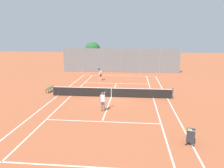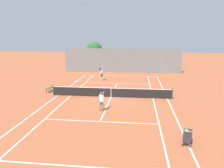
{
  "view_description": "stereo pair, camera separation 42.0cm",
  "coord_description": "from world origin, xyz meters",
  "px_view_note": "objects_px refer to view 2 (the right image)",
  "views": [
    {
      "loc": [
        2.13,
        -20.82,
        5.98
      ],
      "look_at": [
        -0.08,
        1.5,
        1.0
      ],
      "focal_mm": 35.0,
      "sensor_mm": 36.0,
      "label": 1
    },
    {
      "loc": [
        2.54,
        -20.78,
        5.98
      ],
      "look_at": [
        -0.08,
        1.5,
        1.0
      ],
      "focal_mm": 35.0,
      "sensor_mm": 36.0,
      "label": 2
    }
  ],
  "objects_px": {
    "loose_tennis_ball_0": "(70,107)",
    "courtside_bench": "(50,88)",
    "ball_cart": "(187,136)",
    "loose_tennis_ball_1": "(146,90)",
    "tennis_net": "(111,92)",
    "player_far_left": "(101,74)",
    "tree_behind_left": "(94,50)",
    "player_near_side": "(101,100)",
    "loose_tennis_ball_2": "(33,129)"
  },
  "relations": [
    {
      "from": "courtside_bench",
      "to": "tree_behind_left",
      "type": "bearing_deg",
      "value": 83.69
    },
    {
      "from": "player_far_left",
      "to": "tree_behind_left",
      "type": "height_order",
      "value": "tree_behind_left"
    },
    {
      "from": "loose_tennis_ball_1",
      "to": "tree_behind_left",
      "type": "relative_size",
      "value": 0.01
    },
    {
      "from": "ball_cart",
      "to": "loose_tennis_ball_0",
      "type": "xyz_separation_m",
      "value": [
        -8.49,
        5.47,
        -0.5
      ]
    },
    {
      "from": "player_far_left",
      "to": "loose_tennis_ball_0",
      "type": "bearing_deg",
      "value": -93.94
    },
    {
      "from": "courtside_bench",
      "to": "loose_tennis_ball_2",
      "type": "bearing_deg",
      "value": -74.13
    },
    {
      "from": "ball_cart",
      "to": "loose_tennis_ball_2",
      "type": "distance_m",
      "value": 9.62
    },
    {
      "from": "ball_cart",
      "to": "loose_tennis_ball_2",
      "type": "xyz_separation_m",
      "value": [
        -9.57,
        0.92,
        -0.5
      ]
    },
    {
      "from": "loose_tennis_ball_2",
      "to": "player_near_side",
      "type": "bearing_deg",
      "value": 45.7
    },
    {
      "from": "loose_tennis_ball_0",
      "to": "courtside_bench",
      "type": "xyz_separation_m",
      "value": [
        -3.8,
        5.03,
        0.38
      ]
    },
    {
      "from": "tennis_net",
      "to": "ball_cart",
      "type": "distance_m",
      "value": 10.63
    },
    {
      "from": "player_far_left",
      "to": "courtside_bench",
      "type": "height_order",
      "value": "player_far_left"
    },
    {
      "from": "player_far_left",
      "to": "ball_cart",
      "type": "bearing_deg",
      "value": -65.84
    },
    {
      "from": "loose_tennis_ball_0",
      "to": "player_near_side",
      "type": "bearing_deg",
      "value": -11.05
    },
    {
      "from": "player_near_side",
      "to": "tree_behind_left",
      "type": "bearing_deg",
      "value": 102.73
    },
    {
      "from": "ball_cart",
      "to": "player_far_left",
      "type": "distance_m",
      "value": 18.79
    },
    {
      "from": "loose_tennis_ball_1",
      "to": "courtside_bench",
      "type": "distance_m",
      "value": 10.65
    },
    {
      "from": "loose_tennis_ball_2",
      "to": "tree_behind_left",
      "type": "bearing_deg",
      "value": 92.15
    },
    {
      "from": "ball_cart",
      "to": "player_far_left",
      "type": "xyz_separation_m",
      "value": [
        -7.69,
        17.14,
        0.39
      ]
    },
    {
      "from": "tennis_net",
      "to": "loose_tennis_ball_2",
      "type": "distance_m",
      "value": 9.23
    },
    {
      "from": "tree_behind_left",
      "to": "loose_tennis_ball_0",
      "type": "bearing_deg",
      "value": -84.46
    },
    {
      "from": "ball_cart",
      "to": "loose_tennis_ball_1",
      "type": "bearing_deg",
      "value": 98.35
    },
    {
      "from": "loose_tennis_ball_1",
      "to": "tree_behind_left",
      "type": "xyz_separation_m",
      "value": [
        -8.72,
        14.12,
        3.42
      ]
    },
    {
      "from": "tree_behind_left",
      "to": "player_near_side",
      "type": "bearing_deg",
      "value": -77.27
    },
    {
      "from": "loose_tennis_ball_0",
      "to": "tree_behind_left",
      "type": "bearing_deg",
      "value": 95.54
    },
    {
      "from": "ball_cart",
      "to": "loose_tennis_ball_2",
      "type": "height_order",
      "value": "ball_cart"
    },
    {
      "from": "tennis_net",
      "to": "ball_cart",
      "type": "bearing_deg",
      "value": -59.39
    },
    {
      "from": "tennis_net",
      "to": "player_near_side",
      "type": "bearing_deg",
      "value": -93.41
    },
    {
      "from": "tennis_net",
      "to": "player_far_left",
      "type": "height_order",
      "value": "player_far_left"
    },
    {
      "from": "ball_cart",
      "to": "player_near_side",
      "type": "relative_size",
      "value": 0.54
    },
    {
      "from": "ball_cart",
      "to": "courtside_bench",
      "type": "xyz_separation_m",
      "value": [
        -12.29,
        10.51,
        -0.12
      ]
    },
    {
      "from": "tennis_net",
      "to": "player_far_left",
      "type": "bearing_deg",
      "value": 105.91
    },
    {
      "from": "loose_tennis_ball_0",
      "to": "tennis_net",
      "type": "bearing_deg",
      "value": 49.97
    },
    {
      "from": "loose_tennis_ball_1",
      "to": "loose_tennis_ball_2",
      "type": "bearing_deg",
      "value": -124.21
    },
    {
      "from": "loose_tennis_ball_1",
      "to": "courtside_bench",
      "type": "bearing_deg",
      "value": -170.14
    },
    {
      "from": "player_near_side",
      "to": "loose_tennis_ball_1",
      "type": "distance_m",
      "value": 8.4
    },
    {
      "from": "tennis_net",
      "to": "ball_cart",
      "type": "xyz_separation_m",
      "value": [
        5.41,
        -9.15,
        0.03
      ]
    },
    {
      "from": "loose_tennis_ball_1",
      "to": "courtside_bench",
      "type": "height_order",
      "value": "courtside_bench"
    },
    {
      "from": "loose_tennis_ball_1",
      "to": "courtside_bench",
      "type": "xyz_separation_m",
      "value": [
        -10.48,
        -1.82,
        0.38
      ]
    },
    {
      "from": "loose_tennis_ball_0",
      "to": "tree_behind_left",
      "type": "distance_m",
      "value": 21.35
    },
    {
      "from": "tennis_net",
      "to": "ball_cart",
      "type": "relative_size",
      "value": 12.47
    },
    {
      "from": "player_far_left",
      "to": "loose_tennis_ball_0",
      "type": "distance_m",
      "value": 11.73
    },
    {
      "from": "player_near_side",
      "to": "player_far_left",
      "type": "bearing_deg",
      "value": 99.42
    },
    {
      "from": "tennis_net",
      "to": "loose_tennis_ball_2",
      "type": "relative_size",
      "value": 181.82
    },
    {
      "from": "player_near_side",
      "to": "loose_tennis_ball_1",
      "type": "xyz_separation_m",
      "value": [
        3.85,
        7.41,
        -0.89
      ]
    },
    {
      "from": "tennis_net",
      "to": "loose_tennis_ball_1",
      "type": "relative_size",
      "value": 181.82
    },
    {
      "from": "loose_tennis_ball_2",
      "to": "courtside_bench",
      "type": "relative_size",
      "value": 0.04
    },
    {
      "from": "courtside_bench",
      "to": "tree_behind_left",
      "type": "height_order",
      "value": "tree_behind_left"
    },
    {
      "from": "player_near_side",
      "to": "loose_tennis_ball_1",
      "type": "bearing_deg",
      "value": 62.53
    },
    {
      "from": "loose_tennis_ball_2",
      "to": "courtside_bench",
      "type": "height_order",
      "value": "courtside_bench"
    }
  ]
}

